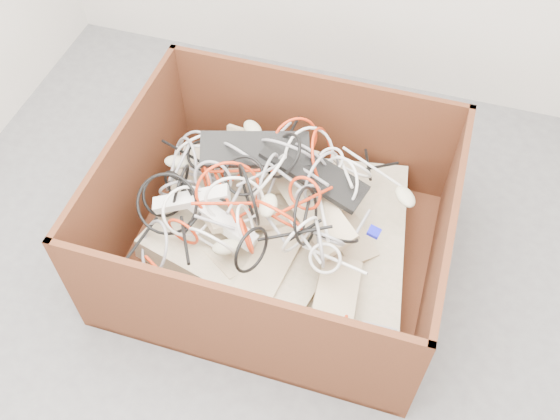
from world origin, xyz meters
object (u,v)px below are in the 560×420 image
(power_strip_right, at_px, (221,221))
(vga_plug, at_px, (374,232))
(cardboard_box, at_px, (274,236))
(power_strip_left, at_px, (191,199))

(power_strip_right, height_order, vga_plug, power_strip_right)
(power_strip_right, distance_m, vga_plug, 0.57)
(power_strip_right, bearing_deg, cardboard_box, 53.92)
(power_strip_left, distance_m, vga_plug, 0.70)
(vga_plug, bearing_deg, power_strip_right, -158.51)
(power_strip_left, height_order, power_strip_right, power_strip_left)
(power_strip_left, xyz_separation_m, vga_plug, (0.69, 0.07, -0.02))
(power_strip_left, xyz_separation_m, power_strip_right, (0.13, -0.04, -0.04))
(cardboard_box, distance_m, power_strip_left, 0.39)
(power_strip_right, bearing_deg, vga_plug, 28.59)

